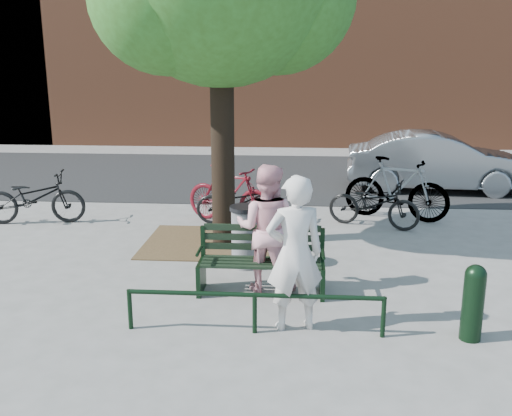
# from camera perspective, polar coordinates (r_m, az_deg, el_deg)

# --- Properties ---
(ground) EXTENTS (90.00, 90.00, 0.00)m
(ground) POSITION_cam_1_polar(r_m,az_deg,el_deg) (8.03, 0.52, -8.50)
(ground) COLOR gray
(ground) RESTS_ON ground
(dirt_pit) EXTENTS (2.40, 2.00, 0.02)m
(dirt_pit) POSITION_cam_1_polar(r_m,az_deg,el_deg) (10.18, -4.33, -3.46)
(dirt_pit) COLOR brown
(dirt_pit) RESTS_ON ground
(road) EXTENTS (40.00, 7.00, 0.01)m
(road) POSITION_cam_1_polar(r_m,az_deg,el_deg) (16.19, 2.43, 3.27)
(road) COLOR black
(road) RESTS_ON ground
(park_bench) EXTENTS (1.74, 0.54, 0.97)m
(park_bench) POSITION_cam_1_polar(r_m,az_deg,el_deg) (7.93, 0.56, -5.09)
(park_bench) COLOR black
(park_bench) RESTS_ON ground
(guard_railing) EXTENTS (3.06, 0.06, 0.51)m
(guard_railing) POSITION_cam_1_polar(r_m,az_deg,el_deg) (6.77, -0.13, -9.29)
(guard_railing) COLOR black
(guard_railing) RESTS_ON ground
(person_left) EXTENTS (0.77, 0.60, 1.89)m
(person_left) POSITION_cam_1_polar(r_m,az_deg,el_deg) (6.72, 3.89, -4.57)
(person_left) COLOR silver
(person_left) RESTS_ON ground
(person_right) EXTENTS (0.98, 0.82, 1.79)m
(person_right) POSITION_cam_1_polar(r_m,az_deg,el_deg) (7.86, 1.05, -2.05)
(person_right) COLOR pink
(person_right) RESTS_ON ground
(bollard) EXTENTS (0.24, 0.24, 0.91)m
(bollard) POSITION_cam_1_polar(r_m,az_deg,el_deg) (7.04, 20.91, -8.58)
(bollard) COLOR black
(bollard) RESTS_ON ground
(litter_bin) EXTENTS (0.48, 0.48, 0.98)m
(litter_bin) POSITION_cam_1_polar(r_m,az_deg,el_deg) (8.87, -1.07, -2.85)
(litter_bin) COLOR gray
(litter_bin) RESTS_ON ground
(bicycle_a) EXTENTS (2.06, 1.00, 1.04)m
(bicycle_a) POSITION_cam_1_polar(r_m,az_deg,el_deg) (12.11, -21.30, 0.96)
(bicycle_a) COLOR black
(bicycle_a) RESTS_ON ground
(bicycle_b) EXTENTS (1.98, 1.30, 1.16)m
(bicycle_b) POSITION_cam_1_polar(r_m,az_deg,el_deg) (11.30, -2.65, 1.37)
(bicycle_b) COLOR #540C14
(bicycle_b) RESTS_ON ground
(bicycle_c) EXTENTS (1.77, 0.75, 0.90)m
(bicycle_c) POSITION_cam_1_polar(r_m,az_deg,el_deg) (11.18, -1.71, 0.55)
(bicycle_c) COLOR black
(bicycle_c) RESTS_ON ground
(bicycle_d) EXTENTS (2.20, 1.33, 1.28)m
(bicycle_d) POSITION_cam_1_polar(r_m,az_deg,el_deg) (11.89, 13.87, 1.90)
(bicycle_d) COLOR gray
(bicycle_d) RESTS_ON ground
(bicycle_e) EXTENTS (1.89, 1.23, 0.94)m
(bicycle_e) POSITION_cam_1_polar(r_m,az_deg,el_deg) (11.26, 11.69, 0.45)
(bicycle_e) COLOR black
(bicycle_e) RESTS_ON ground
(parked_car) EXTENTS (4.49, 1.84, 1.45)m
(parked_car) POSITION_cam_1_polar(r_m,az_deg,el_deg) (14.84, 17.69, 4.40)
(parked_car) COLOR slate
(parked_car) RESTS_ON ground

